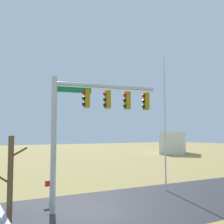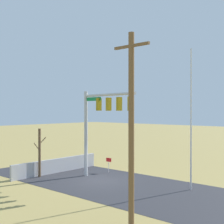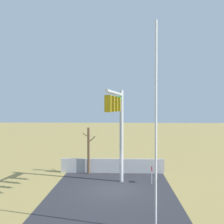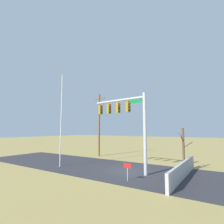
{
  "view_description": "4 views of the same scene",
  "coord_description": "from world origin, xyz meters",
  "views": [
    {
      "loc": [
        6.08,
        12.65,
        3.9
      ],
      "look_at": [
        -0.82,
        0.14,
        4.99
      ],
      "focal_mm": 43.92,
      "sensor_mm": 36.0,
      "label": 1
    },
    {
      "loc": [
        -15.91,
        16.57,
        5.26
      ],
      "look_at": [
        -1.05,
        -0.22,
        5.11
      ],
      "focal_mm": 49.81,
      "sensor_mm": 36.0,
      "label": 2
    },
    {
      "loc": [
        -18.77,
        -0.74,
        5.49
      ],
      "look_at": [
        -1.47,
        -0.04,
        5.19
      ],
      "focal_mm": 45.61,
      "sensor_mm": 36.0,
      "label": 3
    },
    {
      "loc": [
        7.77,
        -14.31,
        3.63
      ],
      "look_at": [
        -1.76,
        0.32,
        5.39
      ],
      "focal_mm": 28.4,
      "sensor_mm": 36.0,
      "label": 4
    }
  ],
  "objects": [
    {
      "name": "road_surface",
      "position": [
        -4.0,
        0.0,
        0.01
      ],
      "size": [
        28.0,
        8.0,
        0.01
      ],
      "primitive_type": "cube",
      "color": "#2D2D33",
      "rests_on": "ground_plane"
    },
    {
      "name": "flagpole",
      "position": [
        -6.28,
        -2.16,
        4.65
      ],
      "size": [
        0.1,
        0.1,
        9.3
      ],
      "primitive_type": "cylinder",
      "color": "silver",
      "rests_on": "ground_plane"
    },
    {
      "name": "retaining_fence",
      "position": [
        4.76,
        0.18,
        0.59
      ],
      "size": [
        0.2,
        8.58,
        1.18
      ],
      "primitive_type": "cube",
      "color": "#A8A8AD",
      "rests_on": "ground_plane"
    },
    {
      "name": "signal_mast",
      "position": [
        0.29,
        -0.35,
        4.82
      ],
      "size": [
        5.69,
        1.05,
        6.73
      ],
      "color": "#B2B5BA",
      "rests_on": "ground_plane"
    },
    {
      "name": "bare_tree",
      "position": [
        4.47,
        2.13,
        1.96
      ],
      "size": [
        1.27,
        1.02,
        3.8
      ],
      "color": "brown",
      "rests_on": "ground_plane"
    },
    {
      "name": "utility_pole",
      "position": [
        -7.44,
        5.69,
        4.52
      ],
      "size": [
        1.9,
        0.26,
        8.7
      ],
      "color": "brown",
      "rests_on": "ground_plane"
    },
    {
      "name": "ground_plane",
      "position": [
        0.0,
        0.0,
        0.0
      ],
      "size": [
        160.0,
        160.0,
        0.0
      ],
      "primitive_type": "plane",
      "color": "#9E894C"
    },
    {
      "name": "open_sign",
      "position": [
        1.57,
        -2.77,
        0.91
      ],
      "size": [
        0.56,
        0.04,
        1.22
      ],
      "color": "silver",
      "rests_on": "ground_plane"
    },
    {
      "name": "sidewalk_corner",
      "position": [
        3.06,
        -0.6,
        0.0
      ],
      "size": [
        6.0,
        6.0,
        0.01
      ],
      "primitive_type": "cube",
      "color": "#B7B5AD",
      "rests_on": "ground_plane"
    }
  ]
}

